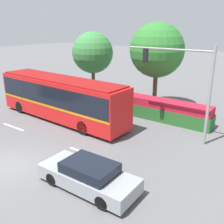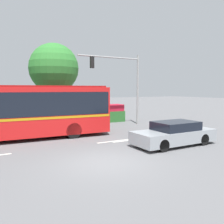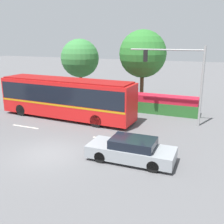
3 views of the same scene
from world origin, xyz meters
TOP-DOWN VIEW (x-y plane):
  - ground_plane at (0.00, 0.00)m, footprint 140.00×140.00m
  - city_bus at (-2.92, 6.71)m, footprint 12.04×3.04m
  - sedan_foreground at (4.80, 0.99)m, footprint 4.84×1.94m
  - traffic_light_pole at (6.24, 8.78)m, footprint 5.73×0.24m
  - flowering_hedge at (3.30, 11.26)m, footprint 8.46×1.36m
  - street_tree_left at (-5.31, 13.58)m, footprint 4.10×4.10m
  - street_tree_centre at (1.59, 13.90)m, footprint 4.67×4.67m
  - lane_stripe_near at (2.40, 3.45)m, footprint 2.40×0.16m
  - lane_stripe_mid at (-4.60, 3.42)m, footprint 2.40×0.16m
  - lane_stripe_far at (3.31, 3.22)m, footprint 2.40×0.16m

SIDE VIEW (x-z plane):
  - ground_plane at x=0.00m, z-range 0.00..0.00m
  - lane_stripe_near at x=2.40m, z-range 0.00..0.01m
  - lane_stripe_mid at x=-4.60m, z-range 0.00..0.01m
  - lane_stripe_far at x=3.31m, z-range 0.00..0.01m
  - sedan_foreground at x=4.80m, z-range -0.03..1.30m
  - flowering_hedge at x=3.30m, z-range -0.01..1.63m
  - city_bus at x=-2.92m, z-range 0.23..3.57m
  - traffic_light_pole at x=6.24m, z-range 1.04..7.13m
  - street_tree_left at x=-5.31m, z-range 1.22..7.78m
  - street_tree_centre at x=1.59m, z-range 1.37..8.81m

